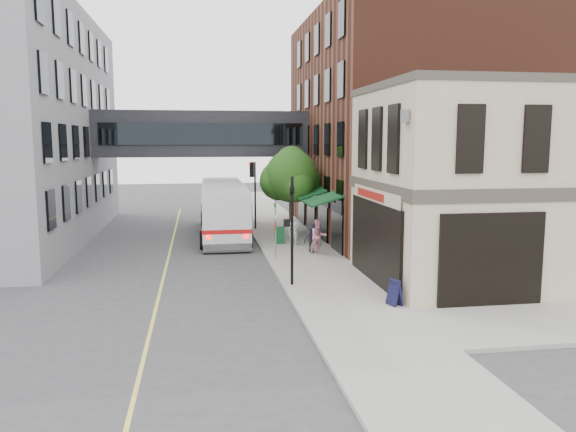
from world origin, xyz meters
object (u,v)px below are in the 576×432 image
object	(u,v)px
newspaper_box	(280,235)
sandwich_board	(395,292)
pedestrian_b	(318,237)
pedestrian_c	(312,238)
pedestrian_a	(293,230)
bus	(223,207)

from	to	relation	value
newspaper_box	sandwich_board	xyz separation A→B (m)	(2.36, -12.86, -0.01)
pedestrian_b	pedestrian_c	world-z (taller)	pedestrian_b
pedestrian_a	pedestrian_b	size ratio (longest dim) A/B	0.90
pedestrian_b	pedestrian_c	xyz separation A→B (m)	(-0.25, 0.49, -0.17)
pedestrian_a	sandwich_board	distance (m)	12.41
pedestrian_c	newspaper_box	xyz separation A→B (m)	(-1.33, 2.83, -0.26)
pedestrian_c	newspaper_box	distance (m)	3.14
sandwich_board	bus	bearing A→B (deg)	87.99
pedestrian_a	pedestrian_b	xyz separation A→B (m)	(0.86, -2.75, 0.09)
pedestrian_c	bus	bearing A→B (deg)	107.81
pedestrian_c	sandwich_board	bearing A→B (deg)	-98.64
pedestrian_a	sandwich_board	world-z (taller)	pedestrian_a
bus	newspaper_box	size ratio (longest dim) A/B	12.40
pedestrian_a	newspaper_box	world-z (taller)	pedestrian_a
newspaper_box	sandwich_board	distance (m)	13.08
pedestrian_a	pedestrian_b	bearing A→B (deg)	-52.04
bus	newspaper_box	world-z (taller)	bus
sandwich_board	pedestrian_c	bearing A→B (deg)	76.16
pedestrian_c	sandwich_board	distance (m)	10.09
pedestrian_b	pedestrian_c	size ratio (longest dim) A/B	1.23
bus	pedestrian_a	distance (m)	6.05
pedestrian_b	sandwich_board	size ratio (longest dim) A/B	1.91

